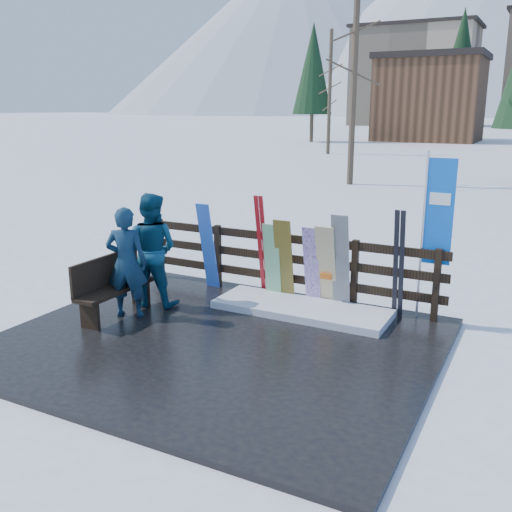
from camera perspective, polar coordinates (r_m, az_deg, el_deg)
The scene contains 16 objects.
ground at distance 8.27m, azimuth -3.92°, elevation -8.87°, with size 700.00×700.00×0.00m, color white.
deck at distance 8.25m, azimuth -3.93°, elevation -8.62°, with size 6.00×5.00×0.08m, color black.
fence at distance 9.86m, azimuth 2.64°, elevation -0.40°, with size 5.60×0.10×1.15m.
snow_patch at distance 9.28m, azimuth 4.55°, elevation -5.29°, with size 2.83×1.00×0.12m, color white.
bench at distance 9.26m, azimuth -14.21°, elevation -2.78°, with size 0.40×1.50×0.97m.
snowboard_0 at distance 10.28m, azimuth -4.84°, elevation 0.97°, with size 0.26×0.03×1.62m, color blue.
snowboard_1 at distance 9.70m, azimuth 1.63°, elevation -0.58°, with size 0.28×0.03×1.35m, color silver.
snowboard_2 at distance 9.60m, azimuth 2.82°, elevation -0.48°, with size 0.31×0.03×1.45m, color gold.
snowboard_3 at distance 9.42m, azimuth 5.58°, elevation -1.05°, with size 0.26×0.03×1.38m, color white.
snowboard_4 at distance 9.23m, azimuth 8.45°, elevation -0.69°, with size 0.28×0.03×1.62m, color black.
snowboard_5 at distance 9.33m, azimuth 7.04°, elevation -1.11°, with size 0.31×0.03×1.43m, color white.
ski_pair_a at distance 9.80m, azimuth 0.64°, elevation 0.97°, with size 0.16×0.35×1.80m.
ski_pair_b at distance 9.03m, azimuth 14.07°, elevation -0.87°, with size 0.17×0.23×1.74m.
rental_flag at distance 8.98m, azimuth 17.48°, elevation 3.64°, with size 0.45×0.04×2.60m.
person_front at distance 9.08m, azimuth -12.82°, elevation -0.64°, with size 0.64×0.42×1.75m, color navy.
person_back at distance 9.54m, azimuth -10.44°, elevation 0.61°, with size 0.92×0.71×1.89m, color navy.
Camera 1 is at (3.98, -6.46, 3.28)m, focal length 40.00 mm.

